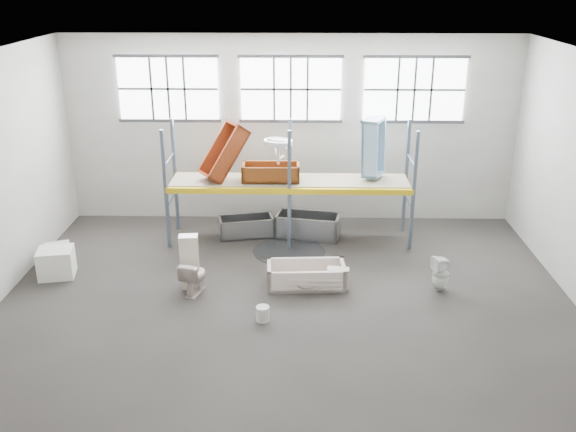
{
  "coord_description": "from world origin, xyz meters",
  "views": [
    {
      "loc": [
        0.28,
        -11.56,
        6.49
      ],
      "look_at": [
        0.0,
        1.5,
        1.4
      ],
      "focal_mm": 39.47,
      "sensor_mm": 36.0,
      "label": 1
    }
  ],
  "objects_px": {
    "steel_tub_left": "(246,226)",
    "rust_tub_flat": "(271,172)",
    "blue_tub_upright": "(374,148)",
    "cistern_tall": "(190,262)",
    "carton_near": "(56,263)",
    "bathtub_beige": "(306,275)",
    "steel_tub_right": "(308,225)",
    "toilet_beige": "(194,277)",
    "bucket": "(263,314)",
    "toilet_white": "(441,274)"
  },
  "relations": [
    {
      "from": "bucket",
      "to": "toilet_beige",
      "type": "bearing_deg",
      "value": 143.22
    },
    {
      "from": "rust_tub_flat",
      "to": "carton_near",
      "type": "xyz_separation_m",
      "value": [
        -4.76,
        -2.19,
        -1.49
      ]
    },
    {
      "from": "cistern_tall",
      "to": "steel_tub_right",
      "type": "distance_m",
      "value": 3.92
    },
    {
      "from": "bathtub_beige",
      "to": "cistern_tall",
      "type": "relative_size",
      "value": 1.37
    },
    {
      "from": "blue_tub_upright",
      "to": "rust_tub_flat",
      "type": "bearing_deg",
      "value": -174.81
    },
    {
      "from": "toilet_white",
      "to": "carton_near",
      "type": "bearing_deg",
      "value": -112.67
    },
    {
      "from": "cistern_tall",
      "to": "carton_near",
      "type": "xyz_separation_m",
      "value": [
        -3.12,
        0.51,
        -0.29
      ]
    },
    {
      "from": "rust_tub_flat",
      "to": "blue_tub_upright",
      "type": "bearing_deg",
      "value": 5.19
    },
    {
      "from": "steel_tub_right",
      "to": "blue_tub_upright",
      "type": "distance_m",
      "value": 2.64
    },
    {
      "from": "cistern_tall",
      "to": "steel_tub_right",
      "type": "relative_size",
      "value": 0.76
    },
    {
      "from": "carton_near",
      "to": "blue_tub_upright",
      "type": "bearing_deg",
      "value": 18.33
    },
    {
      "from": "toilet_white",
      "to": "steel_tub_right",
      "type": "bearing_deg",
      "value": -155.31
    },
    {
      "from": "toilet_beige",
      "to": "steel_tub_right",
      "type": "height_order",
      "value": "toilet_beige"
    },
    {
      "from": "toilet_beige",
      "to": "steel_tub_left",
      "type": "height_order",
      "value": "toilet_beige"
    },
    {
      "from": "cistern_tall",
      "to": "steel_tub_right",
      "type": "xyz_separation_m",
      "value": [
        2.58,
        2.94,
        -0.32
      ]
    },
    {
      "from": "bathtub_beige",
      "to": "steel_tub_left",
      "type": "xyz_separation_m",
      "value": [
        -1.55,
        2.77,
        0.01
      ]
    },
    {
      "from": "cistern_tall",
      "to": "steel_tub_left",
      "type": "distance_m",
      "value": 3.11
    },
    {
      "from": "bucket",
      "to": "blue_tub_upright",
      "type": "bearing_deg",
      "value": 59.51
    },
    {
      "from": "toilet_beige",
      "to": "carton_near",
      "type": "bearing_deg",
      "value": 3.13
    },
    {
      "from": "rust_tub_flat",
      "to": "carton_near",
      "type": "height_order",
      "value": "rust_tub_flat"
    },
    {
      "from": "bathtub_beige",
      "to": "toilet_white",
      "type": "relative_size",
      "value": 2.13
    },
    {
      "from": "bathtub_beige",
      "to": "toilet_white",
      "type": "xyz_separation_m",
      "value": [
        2.9,
        -0.17,
        0.15
      ]
    },
    {
      "from": "toilet_beige",
      "to": "cistern_tall",
      "type": "xyz_separation_m",
      "value": [
        -0.12,
        0.21,
        0.24
      ]
    },
    {
      "from": "toilet_beige",
      "to": "blue_tub_upright",
      "type": "distance_m",
      "value": 5.52
    },
    {
      "from": "bucket",
      "to": "carton_near",
      "type": "relative_size",
      "value": 0.41
    },
    {
      "from": "blue_tub_upright",
      "to": "cistern_tall",
      "type": "bearing_deg",
      "value": -145.01
    },
    {
      "from": "steel_tub_left",
      "to": "rust_tub_flat",
      "type": "bearing_deg",
      "value": -19.86
    },
    {
      "from": "bucket",
      "to": "toilet_white",
      "type": "bearing_deg",
      "value": 19.93
    },
    {
      "from": "cistern_tall",
      "to": "rust_tub_flat",
      "type": "xyz_separation_m",
      "value": [
        1.64,
        2.69,
        1.2
      ]
    },
    {
      "from": "toilet_beige",
      "to": "rust_tub_flat",
      "type": "height_order",
      "value": "rust_tub_flat"
    },
    {
      "from": "bucket",
      "to": "cistern_tall",
      "type": "bearing_deg",
      "value": 140.53
    },
    {
      "from": "cistern_tall",
      "to": "steel_tub_right",
      "type": "bearing_deg",
      "value": 42.73
    },
    {
      "from": "toilet_beige",
      "to": "blue_tub_upright",
      "type": "bearing_deg",
      "value": -126.64
    },
    {
      "from": "blue_tub_upright",
      "to": "bucket",
      "type": "bearing_deg",
      "value": -120.49
    },
    {
      "from": "bathtub_beige",
      "to": "cistern_tall",
      "type": "xyz_separation_m",
      "value": [
        -2.52,
        -0.17,
        0.37
      ]
    },
    {
      "from": "toilet_white",
      "to": "blue_tub_upright",
      "type": "height_order",
      "value": "blue_tub_upright"
    },
    {
      "from": "bucket",
      "to": "bathtub_beige",
      "type": "bearing_deg",
      "value": 60.64
    },
    {
      "from": "carton_near",
      "to": "bathtub_beige",
      "type": "bearing_deg",
      "value": -3.43
    },
    {
      "from": "steel_tub_left",
      "to": "rust_tub_flat",
      "type": "relative_size",
      "value": 0.98
    },
    {
      "from": "steel_tub_left",
      "to": "blue_tub_upright",
      "type": "distance_m",
      "value": 3.86
    },
    {
      "from": "toilet_beige",
      "to": "toilet_white",
      "type": "distance_m",
      "value": 5.3
    },
    {
      "from": "rust_tub_flat",
      "to": "toilet_white",
      "type": "bearing_deg",
      "value": -35.49
    },
    {
      "from": "steel_tub_left",
      "to": "toilet_beige",
      "type": "bearing_deg",
      "value": -105.13
    },
    {
      "from": "toilet_beige",
      "to": "rust_tub_flat",
      "type": "relative_size",
      "value": 0.53
    },
    {
      "from": "cistern_tall",
      "to": "bucket",
      "type": "relative_size",
      "value": 3.99
    },
    {
      "from": "bathtub_beige",
      "to": "cistern_tall",
      "type": "bearing_deg",
      "value": -179.51
    },
    {
      "from": "toilet_beige",
      "to": "steel_tub_right",
      "type": "relative_size",
      "value": 0.46
    },
    {
      "from": "cistern_tall",
      "to": "carton_near",
      "type": "relative_size",
      "value": 1.62
    },
    {
      "from": "toilet_white",
      "to": "bucket",
      "type": "xyz_separation_m",
      "value": [
        -3.76,
        -1.36,
        -0.24
      ]
    },
    {
      "from": "steel_tub_right",
      "to": "bathtub_beige",
      "type": "bearing_deg",
      "value": -91.32
    }
  ]
}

